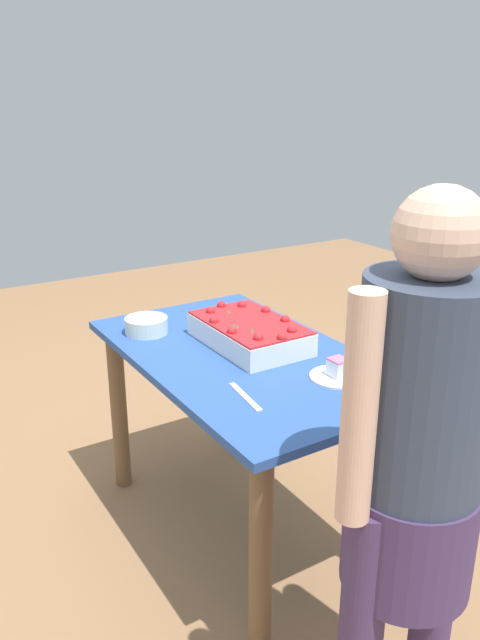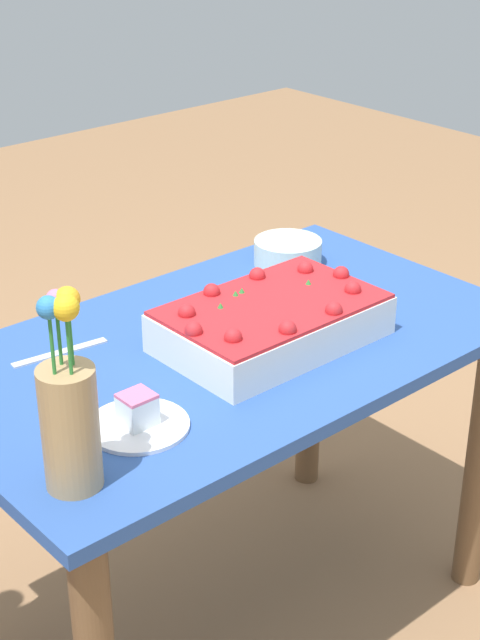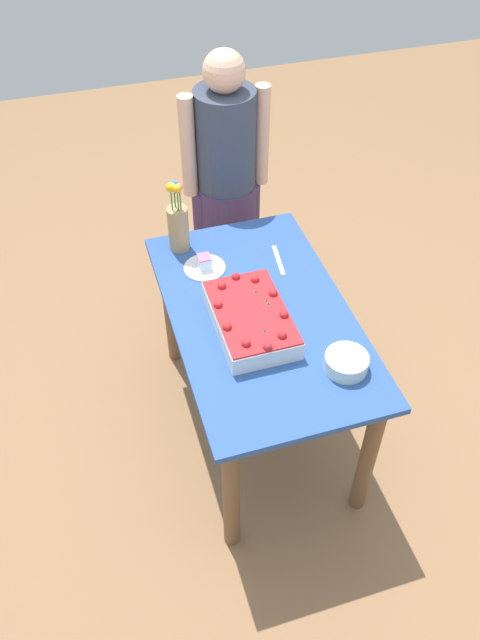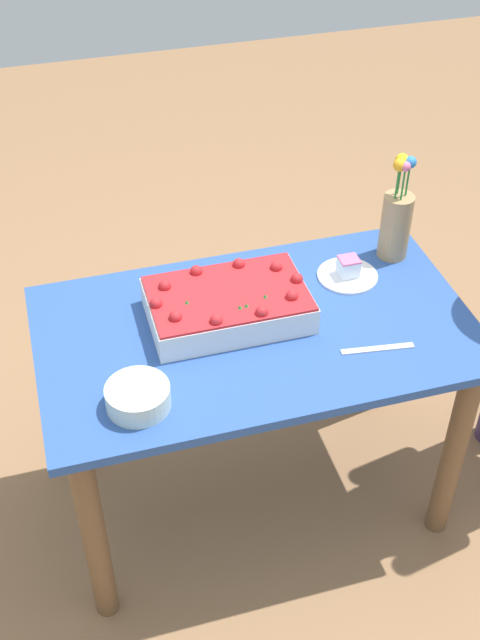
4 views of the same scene
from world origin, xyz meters
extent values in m
plane|color=#976C48|center=(0.00, 0.00, 0.00)|extent=(8.00, 8.00, 0.00)
cube|color=#2D529E|center=(0.00, 0.00, 0.75)|extent=(1.26, 0.74, 0.03)
cylinder|color=brown|center=(-0.55, -0.29, 0.37)|extent=(0.07, 0.07, 0.74)
cylinder|color=brown|center=(0.55, -0.29, 0.37)|extent=(0.07, 0.07, 0.74)
cylinder|color=brown|center=(-0.55, 0.29, 0.37)|extent=(0.07, 0.07, 0.74)
cylinder|color=brown|center=(0.55, 0.29, 0.37)|extent=(0.07, 0.07, 0.74)
cube|color=white|center=(0.07, -0.06, 0.81)|extent=(0.46, 0.29, 0.08)
cube|color=red|center=(0.07, -0.06, 0.86)|extent=(0.45, 0.28, 0.01)
sphere|color=red|center=(0.27, -0.06, 0.87)|extent=(0.04, 0.04, 0.04)
sphere|color=red|center=(0.23, 0.01, 0.87)|extent=(0.04, 0.04, 0.04)
sphere|color=red|center=(0.13, 0.05, 0.87)|extent=(0.04, 0.04, 0.04)
sphere|color=red|center=(0.00, 0.05, 0.87)|extent=(0.04, 0.04, 0.04)
sphere|color=red|center=(-0.10, 0.01, 0.87)|extent=(0.04, 0.04, 0.04)
sphere|color=red|center=(-0.14, -0.06, 0.87)|extent=(0.04, 0.04, 0.04)
sphere|color=red|center=(-0.10, -0.14, 0.87)|extent=(0.04, 0.04, 0.04)
sphere|color=red|center=(0.00, -0.18, 0.87)|extent=(0.04, 0.04, 0.04)
sphere|color=red|center=(0.13, -0.18, 0.87)|extent=(0.04, 0.04, 0.04)
sphere|color=red|center=(0.23, -0.14, 0.87)|extent=(0.04, 0.04, 0.04)
cone|color=#2D8438|center=(-0.03, -0.01, 0.86)|extent=(0.02, 0.02, 0.02)
cone|color=#2D8438|center=(0.03, 0.01, 0.86)|extent=(0.02, 0.02, 0.02)
cone|color=#2D8438|center=(0.05, 0.02, 0.86)|extent=(0.02, 0.02, 0.02)
cone|color=#2D8438|center=(0.19, -0.05, 0.86)|extent=(0.02, 0.02, 0.02)
cylinder|color=white|center=(-0.34, -0.15, 0.77)|extent=(0.19, 0.19, 0.01)
cube|color=white|center=(-0.34, -0.15, 0.81)|extent=(0.06, 0.06, 0.06)
cube|color=pink|center=(-0.34, -0.15, 0.84)|extent=(0.06, 0.06, 0.01)
cube|color=silver|center=(-0.30, 0.19, 0.77)|extent=(0.21, 0.05, 0.00)
cylinder|color=tan|center=(-0.52, -0.22, 0.88)|extent=(0.10, 0.10, 0.22)
cylinder|color=#2D8438|center=(-0.50, -0.22, 1.04)|extent=(0.01, 0.01, 0.11)
sphere|color=#F9AA20|center=(-0.50, -0.22, 1.10)|extent=(0.04, 0.04, 0.04)
cylinder|color=#2D8438|center=(-0.52, -0.20, 1.04)|extent=(0.01, 0.01, 0.11)
sphere|color=pink|center=(-0.52, -0.20, 1.10)|extent=(0.03, 0.03, 0.03)
cylinder|color=#2D8438|center=(-0.54, -0.22, 1.04)|extent=(0.01, 0.01, 0.11)
sphere|color=#2E7EC8|center=(-0.54, -0.22, 1.10)|extent=(0.04, 0.04, 0.04)
cylinder|color=#2D8438|center=(-0.52, -0.24, 1.04)|extent=(0.01, 0.01, 0.11)
sphere|color=yellow|center=(-0.52, -0.24, 1.10)|extent=(0.04, 0.04, 0.04)
cylinder|color=silver|center=(0.38, 0.22, 0.80)|extent=(0.17, 0.17, 0.06)
camera|label=1|loc=(-1.77, 1.12, 1.65)|focal=35.00mm
camera|label=2|loc=(-1.19, -1.40, 1.73)|focal=55.00mm
camera|label=3|loc=(1.74, -0.62, 2.59)|focal=35.00mm
camera|label=4|loc=(0.52, 1.67, 2.28)|focal=45.00mm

